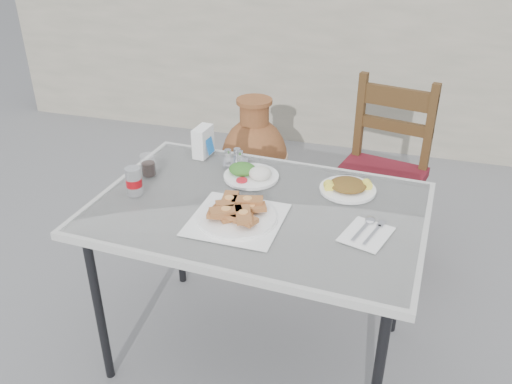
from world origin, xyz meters
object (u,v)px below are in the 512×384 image
(cola_glass, at_px, (148,166))
(salad_rice_plate, at_px, (251,173))
(pide_plate, at_px, (237,213))
(napkin_holder, at_px, (203,142))
(cafe_table, at_px, (258,217))
(terracotta_urn, at_px, (254,159))
(soda_can, at_px, (134,181))
(condiment_caddy, at_px, (235,159))
(salad_chopped_plate, at_px, (348,187))
(chair, at_px, (380,173))

(cola_glass, bearing_deg, salad_rice_plate, 12.74)
(pide_plate, relative_size, napkin_holder, 2.48)
(cafe_table, relative_size, napkin_holder, 9.61)
(cafe_table, bearing_deg, pide_plate, -109.30)
(cafe_table, distance_m, napkin_holder, 0.53)
(pide_plate, xyz_separation_m, terracotta_urn, (-0.34, 1.37, -0.46))
(pide_plate, bearing_deg, napkin_holder, 123.45)
(pide_plate, distance_m, napkin_holder, 0.58)
(pide_plate, distance_m, soda_can, 0.46)
(cafe_table, relative_size, condiment_caddy, 10.12)
(salad_chopped_plate, relative_size, chair, 0.23)
(condiment_caddy, bearing_deg, soda_can, -129.64)
(napkin_holder, bearing_deg, pide_plate, -51.28)
(cafe_table, height_order, salad_chopped_plate, salad_chopped_plate)
(salad_chopped_plate, bearing_deg, cafe_table, -146.29)
(pide_plate, height_order, chair, chair)
(cola_glass, bearing_deg, soda_can, -82.16)
(cola_glass, relative_size, napkin_holder, 0.67)
(pide_plate, height_order, cola_glass, cola_glass)
(salad_chopped_plate, bearing_deg, terracotta_urn, 124.20)
(soda_can, height_order, napkin_holder, napkin_holder)
(pide_plate, relative_size, salad_chopped_plate, 1.49)
(pide_plate, relative_size, condiment_caddy, 2.61)
(cafe_table, relative_size, soda_can, 11.50)
(cafe_table, bearing_deg, salad_chopped_plate, 33.71)
(cafe_table, relative_size, cola_glass, 14.32)
(pide_plate, relative_size, soda_can, 2.96)
(salad_chopped_plate, distance_m, chair, 0.77)
(pide_plate, height_order, terracotta_urn, pide_plate)
(condiment_caddy, height_order, terracotta_urn, condiment_caddy)
(salad_chopped_plate, relative_size, cola_glass, 2.48)
(condiment_caddy, relative_size, chair, 0.13)
(cafe_table, relative_size, pide_plate, 3.88)
(salad_rice_plate, xyz_separation_m, soda_can, (-0.40, -0.26, 0.04))
(cola_glass, bearing_deg, cafe_table, -12.31)
(cola_glass, xyz_separation_m, condiment_caddy, (0.32, 0.19, -0.01))
(cola_glass, distance_m, condiment_caddy, 0.38)
(soda_can, xyz_separation_m, cola_glass, (-0.02, 0.17, -0.02))
(napkin_holder, relative_size, terracotta_urn, 0.18)
(condiment_caddy, distance_m, terracotta_urn, 1.06)
(napkin_holder, bearing_deg, soda_can, -102.01)
(cafe_table, distance_m, salad_chopped_plate, 0.38)
(cafe_table, relative_size, terracotta_urn, 1.78)
(cafe_table, xyz_separation_m, salad_rice_plate, (-0.09, 0.21, 0.08))
(soda_can, distance_m, cola_glass, 0.17)
(pide_plate, height_order, salad_rice_plate, pide_plate)
(chair, bearing_deg, salad_chopped_plate, -84.78)
(terracotta_urn, bearing_deg, soda_can, -94.63)
(salad_rice_plate, xyz_separation_m, condiment_caddy, (-0.10, 0.10, 0.01))
(pide_plate, bearing_deg, soda_can, 171.20)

